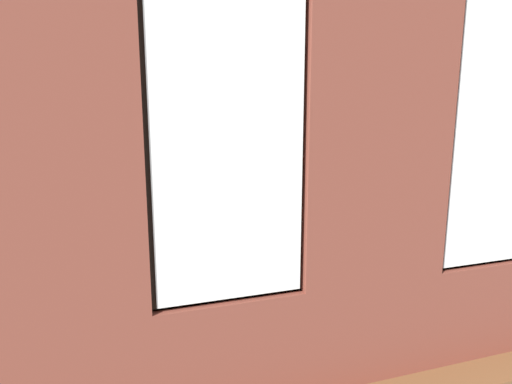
{
  "coord_description": "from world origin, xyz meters",
  "views": [
    {
      "loc": [
        1.69,
        5.29,
        1.95
      ],
      "look_at": [
        0.04,
        0.4,
        0.9
      ],
      "focal_mm": 32.0,
      "sensor_mm": 36.0,
      "label": 1
    }
  ],
  "objects_px": {
    "potted_plant_corner_near_left": "(343,169)",
    "potted_plant_foreground_right": "(54,192)",
    "candle_jar": "(244,222)",
    "couch_left": "(443,228)",
    "coffee_table": "(244,230)",
    "cup_ceramic": "(207,229)",
    "couch_by_window": "(263,307)",
    "table_plant_small": "(273,211)",
    "potted_plant_mid_room_small": "(296,209)",
    "papasan_chair": "(166,196)",
    "potted_plant_by_left_couch": "(356,203)",
    "potted_plant_beside_window_right": "(31,315)",
    "remote_black": "(226,225)",
    "tv_flatscreen": "(6,189)",
    "potted_plant_near_tv": "(55,253)",
    "media_console": "(13,247)",
    "potted_plant_between_couches": "(414,266)"
  },
  "relations": [
    {
      "from": "table_plant_small",
      "to": "potted_plant_by_left_couch",
      "type": "bearing_deg",
      "value": -155.37
    },
    {
      "from": "couch_by_window",
      "to": "remote_black",
      "type": "relative_size",
      "value": 12.04
    },
    {
      "from": "coffee_table",
      "to": "papasan_chair",
      "type": "xyz_separation_m",
      "value": [
        0.67,
        -2.02,
        0.06
      ]
    },
    {
      "from": "couch_left",
      "to": "potted_plant_near_tv",
      "type": "distance_m",
      "value": 4.57
    },
    {
      "from": "candle_jar",
      "to": "potted_plant_foreground_right",
      "type": "height_order",
      "value": "potted_plant_foreground_right"
    },
    {
      "from": "couch_by_window",
      "to": "table_plant_small",
      "type": "bearing_deg",
      "value": -112.88
    },
    {
      "from": "coffee_table",
      "to": "cup_ceramic",
      "type": "distance_m",
      "value": 0.5
    },
    {
      "from": "coffee_table",
      "to": "table_plant_small",
      "type": "height_order",
      "value": "table_plant_small"
    },
    {
      "from": "tv_flatscreen",
      "to": "potted_plant_corner_near_left",
      "type": "bearing_deg",
      "value": -160.69
    },
    {
      "from": "tv_flatscreen",
      "to": "potted_plant_by_left_couch",
      "type": "height_order",
      "value": "tv_flatscreen"
    },
    {
      "from": "tv_flatscreen",
      "to": "potted_plant_near_tv",
      "type": "height_order",
      "value": "tv_flatscreen"
    },
    {
      "from": "couch_left",
      "to": "coffee_table",
      "type": "bearing_deg",
      "value": -105.2
    },
    {
      "from": "cup_ceramic",
      "to": "media_console",
      "type": "height_order",
      "value": "media_console"
    },
    {
      "from": "media_console",
      "to": "potted_plant_mid_room_small",
      "type": "relative_size",
      "value": 2.27
    },
    {
      "from": "couch_by_window",
      "to": "cup_ceramic",
      "type": "distance_m",
      "value": 1.79
    },
    {
      "from": "coffee_table",
      "to": "cup_ceramic",
      "type": "xyz_separation_m",
      "value": [
        0.48,
        0.13,
        0.1
      ]
    },
    {
      "from": "potted_plant_between_couches",
      "to": "potted_plant_beside_window_right",
      "type": "height_order",
      "value": "potted_plant_beside_window_right"
    },
    {
      "from": "cup_ceramic",
      "to": "papasan_chair",
      "type": "height_order",
      "value": "papasan_chair"
    },
    {
      "from": "couch_by_window",
      "to": "potted_plant_mid_room_small",
      "type": "relative_size",
      "value": 3.86
    },
    {
      "from": "potted_plant_beside_window_right",
      "to": "potted_plant_foreground_right",
      "type": "bearing_deg",
      "value": -86.91
    },
    {
      "from": "potted_plant_corner_near_left",
      "to": "potted_plant_foreground_right",
      "type": "bearing_deg",
      "value": 0.58
    },
    {
      "from": "couch_by_window",
      "to": "candle_jar",
      "type": "height_order",
      "value": "couch_by_window"
    },
    {
      "from": "couch_left",
      "to": "table_plant_small",
      "type": "xyz_separation_m",
      "value": [
        2.07,
        -0.68,
        0.23
      ]
    },
    {
      "from": "papasan_chair",
      "to": "media_console",
      "type": "bearing_deg",
      "value": 38.45
    },
    {
      "from": "table_plant_small",
      "to": "potted_plant_foreground_right",
      "type": "height_order",
      "value": "potted_plant_foreground_right"
    },
    {
      "from": "potted_plant_near_tv",
      "to": "coffee_table",
      "type": "bearing_deg",
      "value": -164.53
    },
    {
      "from": "table_plant_small",
      "to": "potted_plant_corner_near_left",
      "type": "relative_size",
      "value": 0.21
    },
    {
      "from": "table_plant_small",
      "to": "papasan_chair",
      "type": "distance_m",
      "value": 2.18
    },
    {
      "from": "potted_plant_corner_near_left",
      "to": "couch_left",
      "type": "bearing_deg",
      "value": 86.99
    },
    {
      "from": "candle_jar",
      "to": "potted_plant_between_couches",
      "type": "bearing_deg",
      "value": 119.19
    },
    {
      "from": "potted_plant_corner_near_left",
      "to": "potted_plant_between_couches",
      "type": "xyz_separation_m",
      "value": [
        1.62,
        4.19,
        -0.21
      ]
    },
    {
      "from": "couch_left",
      "to": "potted_plant_foreground_right",
      "type": "relative_size",
      "value": 2.36
    },
    {
      "from": "coffee_table",
      "to": "potted_plant_by_left_couch",
      "type": "xyz_separation_m",
      "value": [
        -2.11,
        -0.91,
        -0.01
      ]
    },
    {
      "from": "remote_black",
      "to": "potted_plant_near_tv",
      "type": "height_order",
      "value": "potted_plant_near_tv"
    },
    {
      "from": "tv_flatscreen",
      "to": "media_console",
      "type": "bearing_deg",
      "value": 90.0
    },
    {
      "from": "couch_by_window",
      "to": "tv_flatscreen",
      "type": "bearing_deg",
      "value": -47.82
    },
    {
      "from": "potted_plant_mid_room_small",
      "to": "potted_plant_between_couches",
      "type": "relative_size",
      "value": 0.73
    },
    {
      "from": "table_plant_small",
      "to": "potted_plant_beside_window_right",
      "type": "relative_size",
      "value": 0.26
    },
    {
      "from": "media_console",
      "to": "potted_plant_foreground_right",
      "type": "bearing_deg",
      "value": -99.47
    },
    {
      "from": "potted_plant_foreground_right",
      "to": "remote_black",
      "type": "bearing_deg",
      "value": 134.11
    },
    {
      "from": "remote_black",
      "to": "potted_plant_between_couches",
      "type": "height_order",
      "value": "potted_plant_between_couches"
    },
    {
      "from": "tv_flatscreen",
      "to": "potted_plant_mid_room_small",
      "type": "relative_size",
      "value": 2.03
    },
    {
      "from": "couch_by_window",
      "to": "potted_plant_beside_window_right",
      "type": "distance_m",
      "value": 1.66
    },
    {
      "from": "coffee_table",
      "to": "potted_plant_foreground_right",
      "type": "height_order",
      "value": "potted_plant_foreground_right"
    },
    {
      "from": "potted_plant_mid_room_small",
      "to": "papasan_chair",
      "type": "bearing_deg",
      "value": -29.06
    },
    {
      "from": "potted_plant_by_left_couch",
      "to": "remote_black",
      "type": "bearing_deg",
      "value": 19.31
    },
    {
      "from": "potted_plant_beside_window_right",
      "to": "remote_black",
      "type": "bearing_deg",
      "value": -131.51
    },
    {
      "from": "potted_plant_foreground_right",
      "to": "potted_plant_corner_near_left",
      "type": "xyz_separation_m",
      "value": [
        -4.96,
        -0.05,
        0.12
      ]
    },
    {
      "from": "table_plant_small",
      "to": "potted_plant_by_left_couch",
      "type": "distance_m",
      "value": 1.85
    },
    {
      "from": "candle_jar",
      "to": "potted_plant_mid_room_small",
      "type": "height_order",
      "value": "candle_jar"
    }
  ]
}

